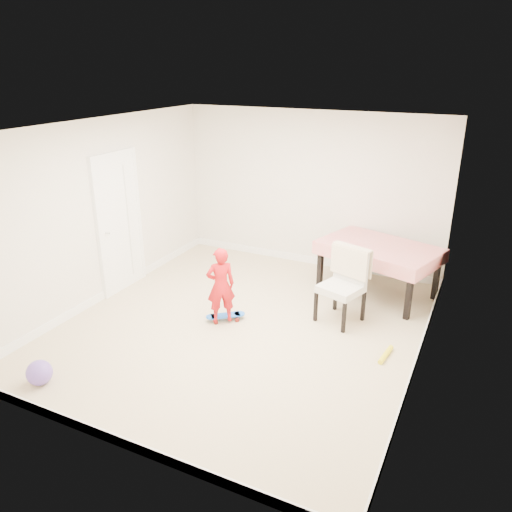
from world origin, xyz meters
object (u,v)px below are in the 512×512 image
at_px(dining_table, 377,269).
at_px(balloon, 39,373).
at_px(dining_chair, 341,286).
at_px(child, 221,288).
at_px(skateboard, 226,317).

distance_m(dining_table, balloon, 4.78).
xyz_separation_m(dining_chair, balloon, (-2.52, -2.81, -0.37)).
relative_size(child, balloon, 3.73).
xyz_separation_m(dining_chair, skateboard, (-1.40, -0.67, -0.47)).
bearing_deg(balloon, dining_chair, 48.08).
xyz_separation_m(dining_table, skateboard, (-1.64, -1.74, -0.35)).
xyz_separation_m(dining_table, child, (-1.65, -1.83, 0.13)).
bearing_deg(balloon, child, 61.50).
distance_m(skateboard, balloon, 2.43).
bearing_deg(child, dining_chair, 167.22).
xyz_separation_m(skateboard, balloon, (-1.13, -2.14, 0.10)).
height_order(dining_chair, child, child).
bearing_deg(child, skateboard, -138.53).
bearing_deg(dining_table, balloon, -108.23).
relative_size(dining_table, skateboard, 3.10).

